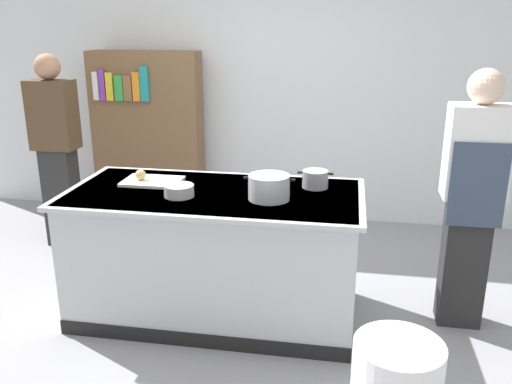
% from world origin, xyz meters
% --- Properties ---
extents(ground_plane, '(10.00, 10.00, 0.00)m').
position_xyz_m(ground_plane, '(0.00, 0.00, 0.00)').
color(ground_plane, gray).
extents(back_wall, '(6.40, 0.12, 3.00)m').
position_xyz_m(back_wall, '(0.00, 2.10, 1.50)').
color(back_wall, silver).
rests_on(back_wall, ground_plane).
extents(counter_island, '(1.98, 0.98, 0.90)m').
position_xyz_m(counter_island, '(0.00, -0.00, 0.47)').
color(counter_island, '#B7BABF').
rests_on(counter_island, ground_plane).
extents(cutting_board, '(0.40, 0.28, 0.02)m').
position_xyz_m(cutting_board, '(-0.48, 0.13, 0.91)').
color(cutting_board, silver).
rests_on(cutting_board, counter_island).
extents(onion, '(0.07, 0.07, 0.07)m').
position_xyz_m(onion, '(-0.56, 0.12, 0.96)').
color(onion, tan).
rests_on(onion, cutting_board).
extents(stock_pot, '(0.33, 0.26, 0.16)m').
position_xyz_m(stock_pot, '(0.38, -0.08, 0.98)').
color(stock_pot, '#B7BABF').
rests_on(stock_pot, counter_island).
extents(sauce_pan, '(0.24, 0.18, 0.12)m').
position_xyz_m(sauce_pan, '(0.66, 0.22, 0.96)').
color(sauce_pan, '#99999E').
rests_on(sauce_pan, counter_island).
extents(mixing_bowl, '(0.20, 0.20, 0.08)m').
position_xyz_m(mixing_bowl, '(-0.20, -0.13, 0.94)').
color(mixing_bowl, '#B7BABF').
rests_on(mixing_bowl, counter_island).
extents(person_chef, '(0.38, 0.25, 1.72)m').
position_xyz_m(person_chef, '(1.67, 0.16, 0.91)').
color(person_chef, '#282828').
rests_on(person_chef, ground_plane).
extents(person_guest, '(0.38, 0.24, 1.72)m').
position_xyz_m(person_guest, '(-1.68, 0.98, 0.91)').
color(person_guest, '#282828').
rests_on(person_guest, ground_plane).
extents(bookshelf, '(1.10, 0.31, 1.70)m').
position_xyz_m(bookshelf, '(-1.14, 1.80, 0.85)').
color(bookshelf, brown).
rests_on(bookshelf, ground_plane).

